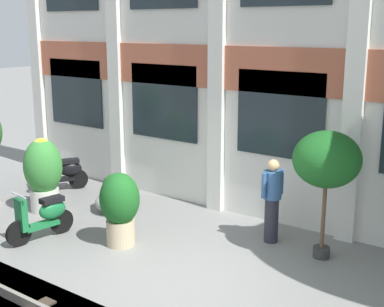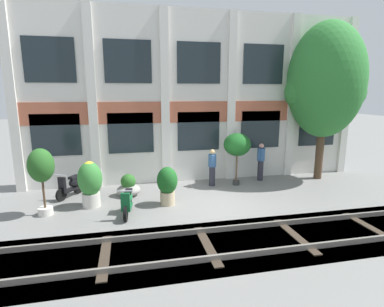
% 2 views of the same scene
% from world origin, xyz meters
% --- Properties ---
extents(ground_plane, '(80.00, 80.00, 0.00)m').
position_xyz_m(ground_plane, '(0.00, 0.00, 0.00)').
color(ground_plane, slate).
extents(apartment_facade, '(15.06, 0.64, 7.33)m').
position_xyz_m(apartment_facade, '(-0.00, 3.28, 3.66)').
color(apartment_facade, silver).
rests_on(apartment_facade, ground).
extents(potted_plant_fluted_column, '(0.73, 0.73, 1.37)m').
position_xyz_m(potted_plant_fluted_column, '(-1.78, 0.33, 0.76)').
color(potted_plant_fluted_column, tan).
rests_on(potted_plant_fluted_column, ground).
extents(potted_plant_stone_basin, '(0.82, 0.82, 1.62)m').
position_xyz_m(potted_plant_stone_basin, '(-4.41, 0.71, 0.91)').
color(potted_plant_stone_basin, beige).
rests_on(potted_plant_stone_basin, ground).
extents(potted_plant_tall_urn, '(1.15, 1.15, 2.25)m').
position_xyz_m(potted_plant_tall_urn, '(1.43, 2.00, 1.74)').
color(potted_plant_tall_urn, '#333333').
rests_on(potted_plant_tall_urn, ground).
extents(potted_plant_wide_bowl, '(0.91, 0.91, 0.85)m').
position_xyz_m(potted_plant_wide_bowl, '(-3.13, 1.59, 0.34)').
color(potted_plant_wide_bowl, gray).
rests_on(potted_plant_wide_bowl, ground).
extents(scooter_near_curb, '(0.51, 1.38, 0.98)m').
position_xyz_m(scooter_near_curb, '(-3.16, -0.32, 0.44)').
color(scooter_near_curb, black).
rests_on(scooter_near_curb, ground).
extents(scooter_second_parked, '(0.84, 1.21, 0.98)m').
position_xyz_m(scooter_second_parked, '(-5.28, 1.92, 0.44)').
color(scooter_second_parked, black).
rests_on(scooter_second_parked, ground).
extents(resident_watching_tracks, '(0.34, 0.51, 1.59)m').
position_xyz_m(resident_watching_tracks, '(0.38, 2.11, 0.85)').
color(resident_watching_tracks, '#282833').
rests_on(resident_watching_tracks, ground).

